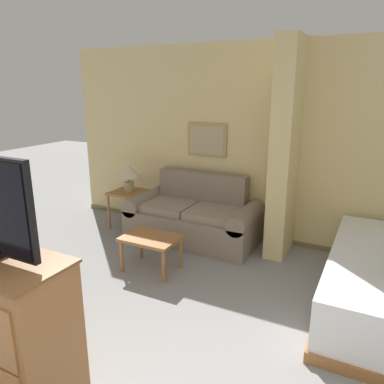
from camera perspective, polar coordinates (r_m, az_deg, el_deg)
wall_back at (r=4.96m, az=15.05°, el=6.59°), size 6.76×0.16×2.60m
wall_partition_pillar at (r=4.61m, az=13.99°, el=6.08°), size 0.24×0.60×2.60m
couch at (r=5.14m, az=0.29°, el=-3.86°), size 1.77×0.84×0.89m
coffee_table at (r=4.30m, az=-6.25°, el=-7.45°), size 0.64×0.46×0.41m
side_table at (r=5.63m, az=-9.53°, el=-0.67°), size 0.50×0.50×0.55m
table_lamp at (r=5.53m, az=-9.70°, el=3.04°), size 0.35×0.35×0.41m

